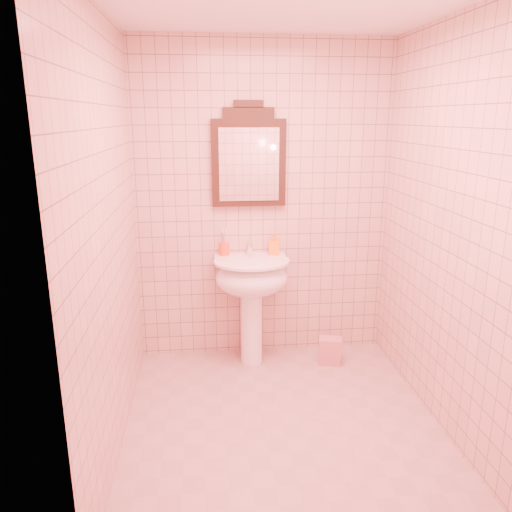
{
  "coord_description": "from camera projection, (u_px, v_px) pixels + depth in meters",
  "views": [
    {
      "loc": [
        -0.47,
        -2.77,
        1.92
      ],
      "look_at": [
        -0.11,
        0.55,
        0.98
      ],
      "focal_mm": 35.0,
      "sensor_mm": 36.0,
      "label": 1
    }
  ],
  "objects": [
    {
      "name": "soap_dispenser",
      "position": [
        274.0,
        244.0,
        3.94
      ],
      "size": [
        0.09,
        0.1,
        0.18
      ],
      "primitive_type": "imported",
      "rotation": [
        0.0,
        0.0,
        -0.21
      ],
      "color": "orange",
      "rests_on": "pedestal_sink"
    },
    {
      "name": "pedestal_sink",
      "position": [
        252.0,
        285.0,
        3.86
      ],
      "size": [
        0.58,
        0.58,
        0.86
      ],
      "color": "white",
      "rests_on": "floor"
    },
    {
      "name": "floor",
      "position": [
        283.0,
        425.0,
        3.22
      ],
      "size": [
        2.2,
        2.2,
        0.0
      ],
      "primitive_type": "plane",
      "color": "tan",
      "rests_on": "ground"
    },
    {
      "name": "toothbrush_cup",
      "position": [
        224.0,
        249.0,
        3.93
      ],
      "size": [
        0.08,
        0.08,
        0.19
      ],
      "rotation": [
        0.0,
        0.0,
        -0.02
      ],
      "color": "#FF3F15",
      "rests_on": "pedestal_sink"
    },
    {
      "name": "faucet",
      "position": [
        250.0,
        248.0,
        3.92
      ],
      "size": [
        0.04,
        0.16,
        0.11
      ],
      "color": "white",
      "rests_on": "pedestal_sink"
    },
    {
      "name": "back_wall",
      "position": [
        263.0,
        205.0,
        3.93
      ],
      "size": [
        2.0,
        0.02,
        2.5
      ],
      "primitive_type": "cube",
      "color": "tan",
      "rests_on": "floor"
    },
    {
      "name": "towel",
      "position": [
        330.0,
        351.0,
        4.0
      ],
      "size": [
        0.2,
        0.16,
        0.22
      ],
      "primitive_type": "cube",
      "rotation": [
        0.0,
        0.0,
        -0.24
      ],
      "color": "#D17B7B",
      "rests_on": "floor"
    },
    {
      "name": "mirror",
      "position": [
        249.0,
        158.0,
        3.8
      ],
      "size": [
        0.57,
        0.06,
        0.79
      ],
      "color": "black",
      "rests_on": "back_wall"
    }
  ]
}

